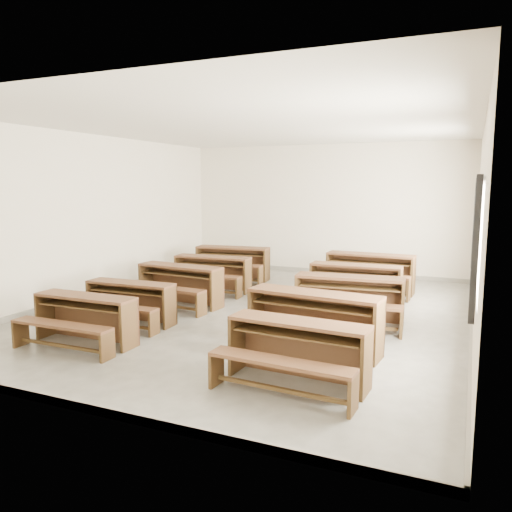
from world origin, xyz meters
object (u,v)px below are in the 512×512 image
at_px(desk_set_9, 369,270).
at_px(desk_set_2, 179,282).
at_px(desk_set_4, 232,261).
at_px(desk_set_7, 349,296).
at_px(desk_set_8, 355,282).
at_px(desk_set_5, 296,348).
at_px(desk_set_6, 312,318).
at_px(desk_set_3, 212,271).
at_px(desk_set_0, 83,316).
at_px(desk_set_1, 129,300).

bearing_deg(desk_set_9, desk_set_2, -137.95).
xyz_separation_m(desk_set_2, desk_set_4, (-0.21, 2.65, 0.02)).
bearing_deg(desk_set_4, desk_set_2, -92.12).
relative_size(desk_set_7, desk_set_8, 1.07).
relative_size(desk_set_5, desk_set_9, 0.91).
bearing_deg(desk_set_9, desk_set_6, -87.81).
xyz_separation_m(desk_set_3, desk_set_9, (3.06, 1.19, 0.04)).
bearing_deg(desk_set_8, desk_set_2, -156.66).
bearing_deg(desk_set_7, desk_set_3, 151.87).
bearing_deg(desk_set_8, desk_set_9, 87.09).
distance_m(desk_set_4, desk_set_8, 3.44).
xyz_separation_m(desk_set_3, desk_set_4, (-0.16, 1.29, 0.02)).
bearing_deg(desk_set_2, desk_set_4, 98.96).
distance_m(desk_set_0, desk_set_3, 3.82).
bearing_deg(desk_set_4, desk_set_8, -28.86).
bearing_deg(desk_set_7, desk_set_8, 92.72).
relative_size(desk_set_0, desk_set_2, 0.90).
relative_size(desk_set_3, desk_set_5, 1.01).
height_order(desk_set_6, desk_set_7, desk_set_6).
bearing_deg(desk_set_5, desk_set_3, 132.53).
xyz_separation_m(desk_set_4, desk_set_7, (3.38, -2.62, 0.00)).
bearing_deg(desk_set_7, desk_set_5, -95.15).
bearing_deg(desk_set_2, desk_set_6, -22.14).
relative_size(desk_set_5, desk_set_8, 0.98).
relative_size(desk_set_0, desk_set_1, 1.02).
distance_m(desk_set_0, desk_set_8, 4.84).
height_order(desk_set_1, desk_set_8, desk_set_8).
bearing_deg(desk_set_3, desk_set_2, -91.67).
distance_m(desk_set_4, desk_set_9, 3.23).
xyz_separation_m(desk_set_1, desk_set_4, (-0.13, 4.00, 0.06)).
xyz_separation_m(desk_set_2, desk_set_6, (3.04, -1.53, 0.04)).
bearing_deg(desk_set_9, desk_set_5, -86.19).
distance_m(desk_set_2, desk_set_5, 4.13).
bearing_deg(desk_set_6, desk_set_7, 90.57).
xyz_separation_m(desk_set_4, desk_set_6, (3.25, -4.17, 0.02)).
xyz_separation_m(desk_set_0, desk_set_1, (-0.07, 1.10, -0.01)).
bearing_deg(desk_set_1, desk_set_0, -88.51).
xyz_separation_m(desk_set_5, desk_set_7, (-0.02, 2.65, 0.03)).
bearing_deg(desk_set_1, desk_set_6, -5.13).
bearing_deg(desk_set_0, desk_set_3, 89.80).
height_order(desk_set_0, desk_set_8, desk_set_8).
relative_size(desk_set_3, desk_set_4, 0.92).
distance_m(desk_set_0, desk_set_5, 3.21).
relative_size(desk_set_0, desk_set_5, 0.93).
bearing_deg(desk_set_0, desk_set_6, 16.32).
bearing_deg(desk_set_8, desk_set_4, 156.76).
height_order(desk_set_4, desk_set_9, desk_set_9).
xyz_separation_m(desk_set_4, desk_set_5, (3.40, -5.27, -0.03)).
distance_m(desk_set_7, desk_set_9, 2.52).
bearing_deg(desk_set_4, desk_set_0, -94.40).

